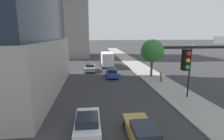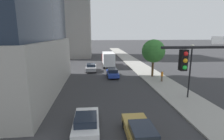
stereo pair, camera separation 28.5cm
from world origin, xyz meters
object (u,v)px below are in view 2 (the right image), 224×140
object	(u,v)px
traffic_light_pole	(220,79)
car_blue	(113,73)
car_silver	(91,67)
car_gold	(141,132)
pedestrian_orange_shirt	(162,76)
car_white	(86,122)
box_truck	(108,59)
street_tree	(153,51)
street_lamp	(191,63)

from	to	relation	value
traffic_light_pole	car_blue	bearing A→B (deg)	99.94
traffic_light_pole	car_silver	bearing A→B (deg)	106.15
car_blue	car_gold	size ratio (longest dim) A/B	0.99
car_blue	pedestrian_orange_shirt	world-z (taller)	pedestrian_orange_shirt
car_blue	car_white	size ratio (longest dim) A/B	1.07
car_white	box_truck	distance (m)	25.72
street_tree	traffic_light_pole	bearing A→B (deg)	-99.18
traffic_light_pole	street_tree	size ratio (longest dim) A/B	1.12
street_tree	pedestrian_orange_shirt	bearing A→B (deg)	-83.33
street_lamp	car_silver	size ratio (longest dim) A/B	1.34
street_tree	box_truck	xyz separation A→B (m)	(-6.61, 10.09, -2.58)
car_silver	pedestrian_orange_shirt	bearing A→B (deg)	-39.75
street_tree	pedestrian_orange_shirt	distance (m)	4.69
traffic_light_pole	pedestrian_orange_shirt	distance (m)	16.78
car_white	pedestrian_orange_shirt	distance (m)	16.16
traffic_light_pole	street_lamp	distance (m)	10.04
street_lamp	box_truck	world-z (taller)	street_lamp
car_gold	car_white	distance (m)	4.06
car_silver	box_truck	size ratio (longest dim) A/B	0.57
car_blue	box_truck	bearing A→B (deg)	90.00
car_silver	box_truck	bearing A→B (deg)	50.29
car_blue	pedestrian_orange_shirt	size ratio (longest dim) A/B	2.91
car_white	box_truck	xyz separation A→B (m)	(3.68, 25.44, 1.12)
traffic_light_pole	car_blue	xyz separation A→B (m)	(-3.51, 20.05, -4.09)
street_tree	car_white	size ratio (longest dim) A/B	1.41
traffic_light_pole	car_silver	world-z (taller)	traffic_light_pole
car_blue	car_white	world-z (taller)	car_blue
street_lamp	box_truck	size ratio (longest dim) A/B	0.77
street_lamp	car_gold	size ratio (longest dim) A/B	1.26
car_silver	car_gold	xyz separation A→B (m)	(3.68, -22.73, -0.10)
box_truck	street_tree	bearing A→B (deg)	-56.78
street_lamp	street_tree	distance (m)	9.95
traffic_light_pole	box_truck	bearing A→B (deg)	96.85
car_white	pedestrian_orange_shirt	world-z (taller)	pedestrian_orange_shirt
box_truck	pedestrian_orange_shirt	size ratio (longest dim) A/B	4.83
car_silver	car_white	bearing A→B (deg)	-90.00
street_tree	car_gold	world-z (taller)	street_tree
car_gold	pedestrian_orange_shirt	world-z (taller)	pedestrian_orange_shirt
traffic_light_pole	box_truck	world-z (taller)	traffic_light_pole
street_lamp	car_white	xyz separation A→B (m)	(-11.01, -5.43, -3.34)
traffic_light_pole	car_white	size ratio (longest dim) A/B	1.58
car_blue	car_white	xyz separation A→B (m)	(-3.68, -16.24, -0.05)
street_tree	car_white	xyz separation A→B (m)	(-10.28, -15.35, -3.70)
pedestrian_orange_shirt	car_white	bearing A→B (deg)	-131.26
street_lamp	car_gold	world-z (taller)	street_lamp
traffic_light_pole	box_truck	size ratio (longest dim) A/B	0.89
traffic_light_pole	car_gold	distance (m)	5.82
box_truck	street_lamp	bearing A→B (deg)	-69.88
pedestrian_orange_shirt	car_silver	bearing A→B (deg)	140.25
car_silver	car_blue	xyz separation A→B (m)	(3.68, -4.77, -0.05)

